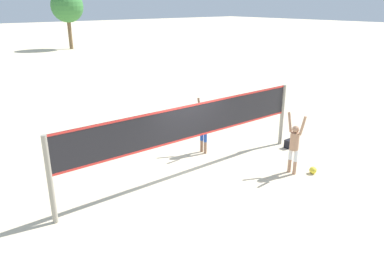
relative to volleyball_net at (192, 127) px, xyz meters
name	(u,v)px	position (x,y,z in m)	size (l,w,h in m)	color
ground_plane	(192,174)	(0.00, 0.00, -1.60)	(200.00, 200.00, 0.00)	beige
volleyball_net	(192,127)	(0.00, 0.00, 0.00)	(8.87, 0.13, 2.30)	gray
player_spiker	(294,143)	(2.55, -1.92, -0.57)	(0.28, 0.68, 1.97)	tan
player_blocker	(204,125)	(1.48, 1.17, -0.56)	(0.28, 0.68, 1.99)	#8C664C
volleyball	(313,170)	(3.04, -2.38, -1.48)	(0.23, 0.23, 0.23)	yellow
gear_bag	(290,144)	(4.32, -0.49, -1.44)	(0.37, 0.24, 0.31)	black
tree_left_cluster	(67,6)	(10.33, 35.23, 3.10)	(3.59, 3.59, 6.53)	brown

